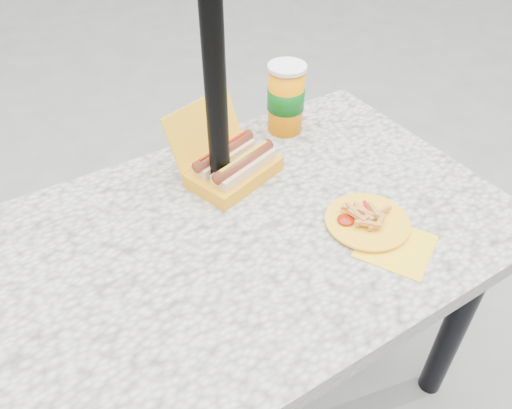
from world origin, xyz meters
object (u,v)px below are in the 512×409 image
umbrella_pole (214,59)px  fries_plate (369,223)px  soda_cup (286,98)px  hotdog_box (232,164)px

umbrella_pole → fries_plate: size_ratio=7.51×
soda_cup → umbrella_pole: bearing=-154.1°
umbrella_pole → soda_cup: 0.41m
fries_plate → soda_cup: soda_cup is taller
umbrella_pole → hotdog_box: (0.05, 0.03, -0.31)m
umbrella_pole → soda_cup: (0.29, 0.14, -0.25)m
umbrella_pole → hotdog_box: size_ratio=7.93×
hotdog_box → soda_cup: bearing=8.1°
fries_plate → hotdog_box: bearing=117.8°
hotdog_box → fries_plate: (0.18, -0.33, -0.03)m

